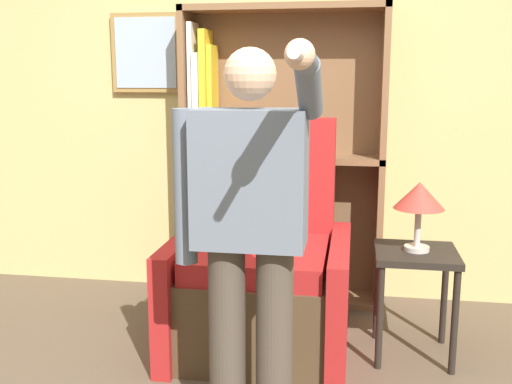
{
  "coord_description": "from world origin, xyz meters",
  "views": [
    {
      "loc": [
        0.61,
        -1.99,
        1.49
      ],
      "look_at": [
        0.17,
        0.66,
        0.96
      ],
      "focal_mm": 42.0,
      "sensor_mm": 36.0,
      "label": 1
    }
  ],
  "objects_px": {
    "bookcase": "(259,164)",
    "table_lamp": "(419,198)",
    "person_standing": "(249,226)",
    "side_table": "(415,270)",
    "armchair": "(262,277)"
  },
  "relations": [
    {
      "from": "armchair",
      "to": "side_table",
      "type": "bearing_deg",
      "value": -1.11
    },
    {
      "from": "armchair",
      "to": "person_standing",
      "type": "height_order",
      "value": "person_standing"
    },
    {
      "from": "armchair",
      "to": "bookcase",
      "type": "bearing_deg",
      "value": 100.36
    },
    {
      "from": "bookcase",
      "to": "person_standing",
      "type": "xyz_separation_m",
      "value": [
        0.22,
        -1.64,
        -0.01
      ]
    },
    {
      "from": "bookcase",
      "to": "table_lamp",
      "type": "height_order",
      "value": "bookcase"
    },
    {
      "from": "armchair",
      "to": "person_standing",
      "type": "xyz_separation_m",
      "value": [
        0.09,
        -0.91,
        0.52
      ]
    },
    {
      "from": "person_standing",
      "to": "table_lamp",
      "type": "distance_m",
      "value": 1.15
    },
    {
      "from": "bookcase",
      "to": "armchair",
      "type": "height_order",
      "value": "bookcase"
    },
    {
      "from": "bookcase",
      "to": "armchair",
      "type": "bearing_deg",
      "value": -79.64
    },
    {
      "from": "person_standing",
      "to": "table_lamp",
      "type": "bearing_deg",
      "value": 50.61
    },
    {
      "from": "armchair",
      "to": "table_lamp",
      "type": "bearing_deg",
      "value": -1.11
    },
    {
      "from": "side_table",
      "to": "table_lamp",
      "type": "distance_m",
      "value": 0.39
    },
    {
      "from": "person_standing",
      "to": "side_table",
      "type": "bearing_deg",
      "value": 50.61
    },
    {
      "from": "bookcase",
      "to": "side_table",
      "type": "bearing_deg",
      "value": -37.93
    },
    {
      "from": "side_table",
      "to": "table_lamp",
      "type": "relative_size",
      "value": 1.6
    }
  ]
}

